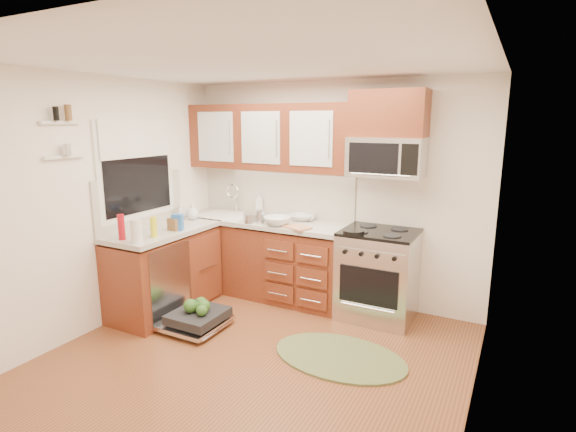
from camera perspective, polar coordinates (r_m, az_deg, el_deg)
The scene contains 38 objects.
floor at distance 4.12m, azimuth -4.66°, elevation -18.10°, with size 3.50×3.50×0.00m, color brown.
ceiling at distance 3.59m, azimuth -5.38°, elevation 18.90°, with size 3.50×3.50×0.00m, color white.
wall_back at distance 5.19m, azimuth 5.49°, elevation 2.94°, with size 3.50×0.04×2.50m, color white.
wall_front at distance 2.44m, azimuth -28.01°, elevation -9.04°, with size 3.50×0.04×2.50m, color white.
wall_left at distance 4.82m, azimuth -22.81°, elevation 1.33°, with size 0.04×3.50×2.50m, color white.
wall_right at distance 3.11m, azimuth 23.37°, elevation -4.23°, with size 0.04×3.50×2.50m, color white.
base_cabinet_back at distance 5.43m, azimuth -3.02°, elevation -5.55°, with size 2.05×0.60×0.85m, color #5B2014.
base_cabinet_left at distance 5.15m, azimuth -15.39°, elevation -6.98°, with size 0.60×1.25×0.85m, color #5B2014.
countertop_back at distance 5.30m, azimuth -3.14°, elevation -0.68°, with size 2.07×0.64×0.05m, color beige.
countertop_left at distance 5.01m, azimuth -15.61°, elevation -1.86°, with size 0.64×1.27×0.05m, color beige.
backsplash_back at distance 5.49m, azimuth -1.59°, elevation 3.08°, with size 2.05×0.02×0.57m, color #B8B3A5.
backsplash_left at distance 5.16m, azimuth -18.20°, elevation 1.88°, with size 0.02×1.25×0.57m, color #B8B3A5.
upper_cabinets at distance 5.29m, azimuth -2.50°, elevation 9.96°, with size 2.05×0.35×0.75m, color #5B2014, non-canonical shape.
cabinet_over_mw at distance 4.74m, azimuth 12.69°, elevation 12.58°, with size 0.76×0.35×0.47m, color #5B2014.
range at distance 4.87m, azimuth 11.33°, elevation -7.29°, with size 0.76×0.64×0.95m, color silver, non-canonical shape.
microwave at distance 4.73m, azimuth 12.37°, elevation 7.32°, with size 0.76×0.38×0.40m, color silver, non-canonical shape.
sink at distance 5.59m, azimuth -7.86°, elevation -1.16°, with size 0.62×0.50×0.26m, color white, non-canonical shape.
dishwasher at distance 4.75m, azimuth -11.71°, elevation -12.70°, with size 0.70×0.60×0.20m, color silver, non-canonical shape.
window at distance 5.09m, azimuth -18.65°, elevation 5.59°, with size 0.03×1.05×1.05m, color white, non-canonical shape.
window_blind at distance 5.05m, azimuth -18.71°, elevation 9.30°, with size 0.02×0.96×0.40m, color white.
shelf_upper at distance 4.51m, azimuth -26.86°, elevation 10.55°, with size 0.04×0.40×0.03m, color white.
shelf_lower at distance 4.52m, azimuth -26.50°, elevation 6.77°, with size 0.04×0.40×0.03m, color white.
rug at distance 4.21m, azimuth 6.55°, elevation -17.34°, with size 1.21×0.79×0.02m, color olive, non-canonical shape.
skillet at distance 4.55m, azimuth 8.33°, elevation -2.02°, with size 0.22×0.22×0.04m, color black.
stock_pot at distance 5.12m, azimuth -4.69°, elevation -0.25°, with size 0.18×0.18×0.11m, color silver.
cutting_board at distance 4.85m, azimuth 1.12°, elevation -1.45°, with size 0.30×0.19×0.02m, color #B77A53.
canister at distance 5.08m, azimuth -3.51°, elevation -0.07°, with size 0.10×0.10×0.15m, color silver.
paper_towel_roll at distance 4.48m, azimuth -18.69°, elevation -1.88°, with size 0.11×0.11×0.23m, color white.
mustard_bottle at distance 4.67m, azimuth -16.69°, elevation -1.35°, with size 0.06×0.06×0.20m, color yellow.
red_bottle at distance 4.66m, azimuth -20.40°, elevation -1.33°, with size 0.07×0.07×0.25m, color #AD0E19.
wooden_box at distance 4.91m, azimuth -14.22°, elevation -1.01°, with size 0.13×0.09×0.13m, color brown.
blue_carton at distance 4.88m, azimuth -13.83°, elevation -0.78°, with size 0.11×0.07×0.17m, color blue.
bowl_a at distance 5.23m, azimuth 1.70°, elevation -0.18°, with size 0.28×0.28×0.07m, color #999999.
bowl_b at distance 4.98m, azimuth -1.40°, elevation -0.64°, with size 0.30×0.30×0.09m, color #999999.
cup at distance 5.20m, azimuth 2.83°, elevation -0.16°, with size 0.11×0.11×0.09m, color #999999.
soap_bottle_a at distance 5.57m, azimuth -3.67°, elevation 1.68°, with size 0.11×0.11×0.28m, color #999999.
soap_bottle_b at distance 5.46m, azimuth -13.53°, elevation 0.70°, with size 0.09×0.09×0.20m, color #999999.
soap_bottle_c at distance 5.39m, azimuth -12.04°, elevation 0.57°, with size 0.15×0.15×0.19m, color #999999.
Camera 1 is at (1.93, -2.99, 2.07)m, focal length 28.00 mm.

